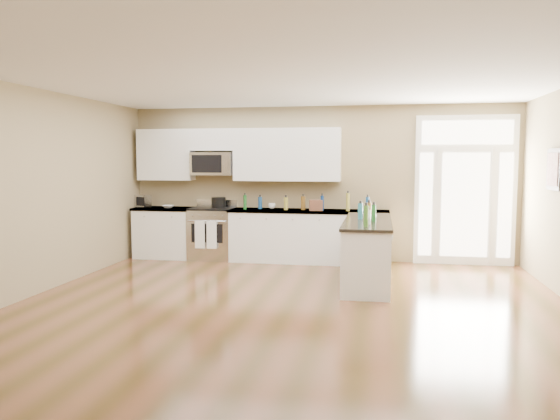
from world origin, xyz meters
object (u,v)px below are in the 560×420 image
object	(u,v)px
kitchen_range	(212,233)
toaster_oven	(143,201)
peninsula_cabinet	(367,253)
stockpot	(219,202)

from	to	relation	value
kitchen_range	toaster_oven	xyz separation A→B (m)	(-1.40, 0.09, 0.57)
peninsula_cabinet	kitchen_range	world-z (taller)	kitchen_range
stockpot	kitchen_range	bearing A→B (deg)	-132.62
stockpot	toaster_oven	world-z (taller)	toaster_oven
peninsula_cabinet	toaster_oven	xyz separation A→B (m)	(-4.27, 1.53, 0.62)
kitchen_range	stockpot	xyz separation A→B (m)	(0.10, 0.10, 0.57)
kitchen_range	stockpot	size ratio (longest dim) A/B	4.07
stockpot	toaster_oven	size ratio (longest dim) A/B	1.00
peninsula_cabinet	toaster_oven	bearing A→B (deg)	160.22
stockpot	peninsula_cabinet	bearing A→B (deg)	-29.24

